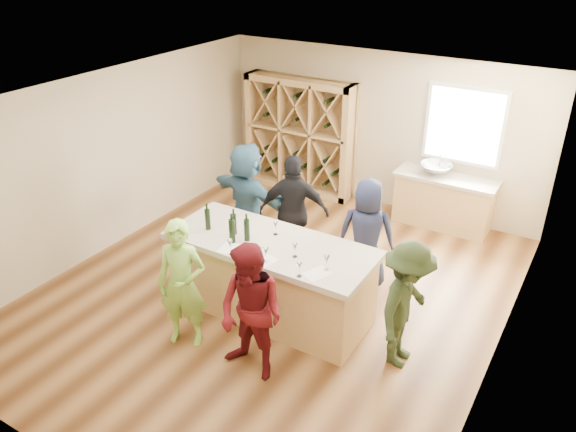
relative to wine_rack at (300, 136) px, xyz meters
The scene contains 34 objects.
floor 3.78m from the wine_rack, 65.36° to the right, with size 6.00×7.00×0.10m, color brown.
ceiling 4.00m from the wine_rack, 65.36° to the right, with size 6.00×7.00×0.10m, color white.
wall_back 1.56m from the wine_rack, 10.57° to the left, with size 6.00×0.10×2.80m, color #C2B08C.
wall_front 6.99m from the wine_rack, 77.60° to the right, with size 6.00×0.10×2.80m, color #C2B08C.
wall_left 3.63m from the wine_rack, 115.36° to the right, with size 0.10×7.00×2.80m, color #C2B08C.
wall_right 5.61m from the wine_rack, 35.70° to the right, with size 0.10×7.00×2.80m, color #C2B08C.
window_frame 3.08m from the wine_rack, ahead, with size 1.30×0.06×1.30m, color white.
window_pane 3.07m from the wine_rack, ahead, with size 1.18×0.01×1.18m, color white.
wine_rack is the anchor object (origin of this frame).
back_counter_base 2.98m from the wine_rack, ahead, with size 1.60×0.58×0.86m, color tan.
back_counter_top 2.91m from the wine_rack, ahead, with size 1.70×0.62×0.06m, color #BCB19B.
sink 2.70m from the wine_rack, ahead, with size 0.54×0.54×0.19m, color silver.
faucet 2.70m from the wine_rack, ahead, with size 0.02×0.02×0.30m, color silver.
tasting_counter_base 4.11m from the wine_rack, 65.08° to the right, with size 2.60×1.00×1.00m, color tan.
tasting_counter_top 4.07m from the wine_rack, 65.08° to the right, with size 2.72×1.12×0.08m, color #BCB19B.
wine_bottle_a 3.91m from the wine_rack, 77.89° to the right, with size 0.07×0.07×0.29m, color black.
wine_bottle_c 3.93m from the wine_rack, 72.37° to the right, with size 0.07×0.07×0.28m, color black.
wine_bottle_d 4.15m from the wine_rack, 71.72° to the right, with size 0.08×0.08×0.32m, color black.
wine_bottle_e 4.06m from the wine_rack, 69.36° to the right, with size 0.07×0.07×0.29m, color black.
wine_glass_a 4.43m from the wine_rack, 70.88° to the right, with size 0.08×0.08×0.20m, color white.
wine_glass_b 4.55m from the wine_rack, 64.94° to the right, with size 0.08×0.08×0.20m, color white.
wine_glass_c 4.83m from the wine_rack, 59.91° to the right, with size 0.06×0.06×0.17m, color white.
wine_glass_d 4.40m from the wine_rack, 60.61° to the right, with size 0.07×0.07×0.17m, color white.
wine_glass_e 4.70m from the wine_rack, 56.07° to the right, with size 0.07×0.07×0.20m, color white.
tasting_menu_a 4.30m from the wine_rack, 71.77° to the right, with size 0.21×0.29×0.00m, color white.
tasting_menu_b 4.53m from the wine_rack, 64.99° to the right, with size 0.20×0.27×0.00m, color white.
tasting_menu_c 4.78m from the wine_rack, 57.42° to the right, with size 0.22×0.31×0.00m, color white.
person_near_left 4.87m from the wine_rack, 76.61° to the right, with size 0.61×0.45×1.67m, color #8CC64C.
person_near_right 5.24m from the wine_rack, 65.70° to the right, with size 0.81×0.45×1.68m, color #590F14.
person_server 5.14m from the wine_rack, 46.14° to the right, with size 1.04×0.48×1.60m, color #263319.
person_far_mid 2.82m from the wine_rack, 61.51° to the right, with size 1.04×0.53×1.77m, color black.
person_far_right 3.48m from the wine_rack, 44.12° to the right, with size 0.80×0.52×1.63m, color #191E38.
person_far_left 2.55m from the wine_rack, 78.26° to the right, with size 1.68×0.60×1.81m, color #335972.
wine_glass_f 3.86m from the wine_rack, 64.51° to the right, with size 0.07×0.07×0.18m, color white.
Camera 1 is at (3.61, -5.59, 4.64)m, focal length 35.00 mm.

